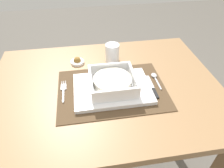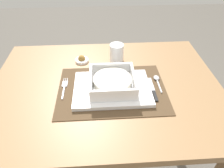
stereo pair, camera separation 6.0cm
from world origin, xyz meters
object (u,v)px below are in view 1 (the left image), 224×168
at_px(drinking_glass, 112,54).
at_px(condiment_saucer, 77,61).
at_px(dining_table, 106,103).
at_px(butter_knife, 153,88).
at_px(spoon, 155,77).
at_px(porridge_bowl, 112,82).
at_px(fork, 64,89).

distance_m(drinking_glass, condiment_saucer, 0.17).
xyz_separation_m(dining_table, butter_knife, (0.19, -0.05, 0.11)).
xyz_separation_m(dining_table, condiment_saucer, (-0.11, 0.19, 0.11)).
bearing_deg(spoon, porridge_bowl, -169.60).
distance_m(dining_table, spoon, 0.25).
bearing_deg(drinking_glass, condiment_saucer, 179.65).
bearing_deg(dining_table, porridge_bowl, -52.03).
xyz_separation_m(porridge_bowl, butter_knife, (0.16, -0.02, -0.03)).
xyz_separation_m(drinking_glass, condiment_saucer, (-0.17, 0.00, -0.03)).
relative_size(dining_table, porridge_bowl, 5.40).
bearing_deg(fork, porridge_bowl, -11.59).
height_order(drinking_glass, condiment_saucer, drinking_glass).
distance_m(spoon, butter_knife, 0.07).
xyz_separation_m(porridge_bowl, spoon, (0.19, 0.05, -0.03)).
height_order(fork, butter_knife, butter_knife).
bearing_deg(fork, spoon, -1.09).
relative_size(porridge_bowl, drinking_glass, 2.10).
relative_size(fork, spoon, 1.20).
distance_m(spoon, drinking_glass, 0.24).
relative_size(dining_table, drinking_glass, 11.34).
relative_size(fork, condiment_saucer, 2.04).
relative_size(porridge_bowl, spoon, 1.65).
xyz_separation_m(porridge_bowl, fork, (-0.20, 0.03, -0.04)).
bearing_deg(butter_knife, drinking_glass, 120.11).
distance_m(spoon, condiment_saucer, 0.37).
height_order(fork, spoon, spoon).
bearing_deg(porridge_bowl, condiment_saucer, 121.66).
distance_m(butter_knife, drinking_glass, 0.27).
height_order(spoon, butter_knife, spoon).
height_order(porridge_bowl, condiment_saucer, porridge_bowl).
distance_m(porridge_bowl, condiment_saucer, 0.26).
xyz_separation_m(spoon, drinking_glass, (-0.16, 0.17, 0.03)).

